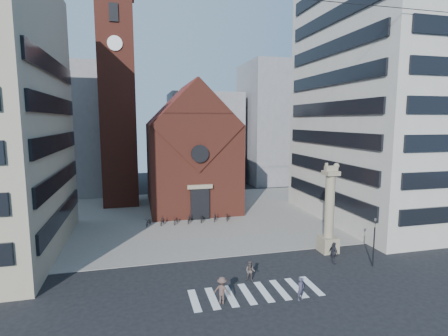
{
  "coord_description": "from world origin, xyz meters",
  "views": [
    {
      "loc": [
        -7.61,
        -25.91,
        12.58
      ],
      "look_at": [
        0.92,
        8.0,
        7.82
      ],
      "focal_mm": 28.0,
      "sensor_mm": 36.0,
      "label": 1
    }
  ],
  "objects": [
    {
      "name": "ground",
      "position": [
        0.0,
        0.0,
        0.0
      ],
      "size": [
        120.0,
        120.0,
        0.0
      ],
      "primitive_type": "plane",
      "color": "black",
      "rests_on": "ground"
    },
    {
      "name": "piazza",
      "position": [
        0.0,
        19.0,
        0.03
      ],
      "size": [
        46.0,
        30.0,
        0.05
      ],
      "primitive_type": "cube",
      "color": "gray",
      "rests_on": "ground"
    },
    {
      "name": "zebra_crossing",
      "position": [
        0.55,
        -3.0,
        0.01
      ],
      "size": [
        10.2,
        3.2,
        0.01
      ],
      "primitive_type": null,
      "color": "white",
      "rests_on": "ground"
    },
    {
      "name": "church",
      "position": [
        0.0,
        25.04,
        7.98
      ],
      "size": [
        12.0,
        16.65,
        18.0
      ],
      "color": "maroon",
      "rests_on": "ground"
    },
    {
      "name": "campanile",
      "position": [
        -10.0,
        28.0,
        15.74
      ],
      "size": [
        5.5,
        5.5,
        31.2
      ],
      "color": "maroon",
      "rests_on": "ground"
    },
    {
      "name": "building_right",
      "position": [
        24.0,
        12.0,
        16.0
      ],
      "size": [
        18.0,
        22.0,
        32.0
      ],
      "primitive_type": "cube",
      "color": "#A6A096",
      "rests_on": "ground"
    },
    {
      "name": "bg_block_left",
      "position": [
        -20.0,
        40.0,
        11.0
      ],
      "size": [
        16.0,
        14.0,
        22.0
      ],
      "primitive_type": "cube",
      "color": "gray",
      "rests_on": "ground"
    },
    {
      "name": "bg_block_mid",
      "position": [
        6.0,
        45.0,
        9.0
      ],
      "size": [
        14.0,
        12.0,
        18.0
      ],
      "primitive_type": "cube",
      "color": "gray",
      "rests_on": "ground"
    },
    {
      "name": "bg_block_right",
      "position": [
        22.0,
        42.0,
        12.0
      ],
      "size": [
        16.0,
        14.0,
        24.0
      ],
      "primitive_type": "cube",
      "color": "gray",
      "rests_on": "ground"
    },
    {
      "name": "lion_column",
      "position": [
        10.01,
        3.0,
        3.46
      ],
      "size": [
        1.63,
        1.6,
        8.68
      ],
      "color": "gray",
      "rests_on": "ground"
    },
    {
      "name": "traffic_light",
      "position": [
        12.0,
        -1.0,
        2.29
      ],
      "size": [
        0.13,
        0.16,
        4.3
      ],
      "color": "black",
      "rests_on": "ground"
    },
    {
      "name": "pedestrian_0",
      "position": [
        3.29,
        -4.75,
        0.82
      ],
      "size": [
        0.71,
        0.6,
        1.65
      ],
      "primitive_type": "imported",
      "rotation": [
        0.0,
        0.0,
        0.4
      ],
      "color": "#343245",
      "rests_on": "ground"
    },
    {
      "name": "pedestrian_1",
      "position": [
        0.77,
        -1.06,
        0.8
      ],
      "size": [
        0.98,
        0.93,
        1.6
      ],
      "primitive_type": "imported",
      "rotation": [
        0.0,
        0.0,
        -0.56
      ],
      "color": "#504440",
      "rests_on": "ground"
    },
    {
      "name": "pedestrian_2",
      "position": [
        9.0,
        0.35,
        0.97
      ],
      "size": [
        0.59,
        1.18,
        1.95
      ],
      "primitive_type": "imported",
      "rotation": [
        0.0,
        0.0,
        1.67
      ],
      "color": "#26262E",
      "rests_on": "ground"
    },
    {
      "name": "pedestrian_3",
      "position": [
        -2.19,
        -3.81,
        0.95
      ],
      "size": [
        1.41,
        1.26,
        1.89
      ],
      "primitive_type": "imported",
      "rotation": [
        0.0,
        0.0,
        2.56
      ],
      "color": "#4F3A34",
      "rests_on": "ground"
    },
    {
      "name": "scooter_0",
      "position": [
        -6.49,
        15.67,
        0.5
      ],
      "size": [
        1.15,
        1.83,
        0.91
      ],
      "primitive_type": "imported",
      "rotation": [
        0.0,
        0.0,
        -0.35
      ],
      "color": "black",
      "rests_on": "piazza"
    },
    {
      "name": "scooter_1",
      "position": [
        -4.86,
        15.67,
        0.55
      ],
      "size": [
        1.01,
        1.74,
        1.01
      ],
      "primitive_type": "imported",
      "rotation": [
        0.0,
        0.0,
        -0.35
      ],
      "color": "black",
      "rests_on": "piazza"
    },
    {
      "name": "scooter_2",
      "position": [
        -3.23,
        15.67,
        0.5
      ],
      "size": [
        1.15,
        1.83,
        0.91
      ],
      "primitive_type": "imported",
      "rotation": [
        0.0,
        0.0,
        -0.35
      ],
      "color": "black",
      "rests_on": "piazza"
    },
    {
      "name": "scooter_3",
      "position": [
        -1.6,
        15.67,
        0.55
      ],
      "size": [
        1.01,
        1.74,
        1.01
      ],
      "primitive_type": "imported",
      "rotation": [
        0.0,
        0.0,
        -0.35
      ],
      "color": "black",
      "rests_on": "piazza"
    },
    {
      "name": "scooter_4",
      "position": [
        0.04,
        15.67,
        0.5
      ],
      "size": [
        1.15,
        1.83,
        0.91
      ],
      "primitive_type": "imported",
      "rotation": [
        0.0,
        0.0,
        -0.35
      ],
      "color": "black",
      "rests_on": "piazza"
    },
    {
      "name": "scooter_5",
      "position": [
        1.67,
        15.67,
        0.55
      ],
      "size": [
        1.01,
        1.74,
        1.01
      ],
      "primitive_type": "imported",
      "rotation": [
        0.0,
        0.0,
        -0.35
      ],
      "color": "black",
      "rests_on": "piazza"
    },
    {
      "name": "scooter_6",
      "position": [
        3.3,
        15.67,
        0.5
      ],
      "size": [
        1.15,
        1.83,
        0.91
      ],
      "primitive_type": "imported",
      "rotation": [
        0.0,
        0.0,
        -0.35
      ],
      "color": "black",
      "rests_on": "piazza"
    }
  ]
}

